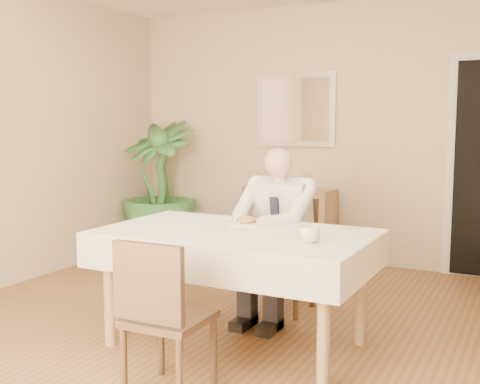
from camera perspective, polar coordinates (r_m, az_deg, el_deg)
The scene contains 16 objects.
room at distance 3.85m, azimuth -2.35°, elevation 4.60°, with size 5.00×5.02×2.60m.
mirror at distance 6.27m, azimuth 5.26°, elevation 7.80°, with size 0.86×0.04×0.76m.
dining_table at distance 3.83m, azimuth -0.44°, elevation -4.93°, with size 1.73×1.03×0.75m.
chair_far at distance 4.65m, azimuth 4.52°, elevation -5.28°, with size 0.45×0.45×0.85m.
chair_near at distance 3.18m, azimuth -7.53°, elevation -11.10°, with size 0.41×0.41×0.85m.
seated_man at distance 4.36m, azimuth 3.14°, elevation -3.18°, with size 0.48×0.72×1.24m.
plate at distance 4.04m, azimuth 0.58°, elevation -2.98°, with size 0.26×0.26×0.02m, color white.
food at distance 4.03m, azimuth 0.58°, elevation -2.67°, with size 0.14×0.14×0.06m, color olive.
knife at distance 3.96m, azimuth 0.72°, elevation -2.92°, with size 0.01×0.01×0.13m, color silver.
fork at distance 4.00m, azimuth -0.31°, elevation -2.83°, with size 0.01×0.01×0.13m, color silver.
coffee_mug at distance 3.48m, azimuth 6.62°, elevation -4.02°, with size 0.12×0.12×0.09m, color white.
sideboard at distance 6.23m, azimuth 4.64°, elevation -3.03°, with size 0.94×0.32×0.76m, color #8C6A49.
photo_frame_left at distance 6.40m, azimuth 1.26°, elevation 1.32°, with size 0.10×0.02×0.14m, color silver.
photo_frame_center at distance 6.24m, azimuth 3.60°, elevation 1.15°, with size 0.10×0.02×0.14m, color silver.
photo_frame_right at distance 6.18m, azimuth 6.12°, elevation 1.07°, with size 0.10×0.02×0.14m, color silver.
potted_palm at distance 6.57m, azimuth -7.71°, elevation 0.45°, with size 0.80×0.80×1.43m, color #2A5C28.
Camera 1 is at (1.87, -3.36, 1.46)m, focal length 45.00 mm.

